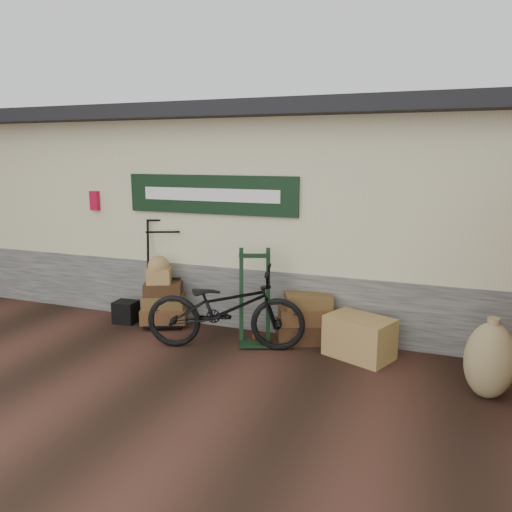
{
  "coord_description": "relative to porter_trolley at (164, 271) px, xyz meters",
  "views": [
    {
      "loc": [
        2.81,
        -5.45,
        2.51
      ],
      "look_at": [
        0.42,
        0.9,
        1.13
      ],
      "focal_mm": 35.0,
      "sensor_mm": 36.0,
      "label": 1
    }
  ],
  "objects": [
    {
      "name": "ground",
      "position": [
        1.03,
        -0.85,
        -0.79
      ],
      "size": [
        80.0,
        80.0,
        0.0
      ],
      "primitive_type": "plane",
      "color": "black",
      "rests_on": "ground"
    },
    {
      "name": "station_building",
      "position": [
        1.03,
        1.89,
        0.82
      ],
      "size": [
        14.4,
        4.1,
        3.2
      ],
      "color": "#4C4C47",
      "rests_on": "ground"
    },
    {
      "name": "porter_trolley",
      "position": [
        0.0,
        0.0,
        0.0
      ],
      "size": [
        0.96,
        0.86,
        1.59
      ],
      "primitive_type": null,
      "rotation": [
        0.0,
        0.0,
        0.41
      ],
      "color": "black",
      "rests_on": "ground"
    },
    {
      "name": "green_barrow",
      "position": [
        1.57,
        -0.32,
        -0.15
      ],
      "size": [
        0.57,
        0.53,
        1.29
      ],
      "primitive_type": null,
      "rotation": [
        0.0,
        0.0,
        0.36
      ],
      "color": "black",
      "rests_on": "ground"
    },
    {
      "name": "suitcase_stack",
      "position": [
        2.19,
        0.0,
        -0.45
      ],
      "size": [
        0.9,
        0.75,
        0.68
      ],
      "primitive_type": null,
      "rotation": [
        0.0,
        0.0,
        0.42
      ],
      "color": "#372011",
      "rests_on": "ground"
    },
    {
      "name": "wicker_hamper",
      "position": [
        2.97,
        -0.29,
        -0.53
      ],
      "size": [
        0.93,
        0.79,
        0.52
      ],
      "primitive_type": "cube",
      "rotation": [
        0.0,
        0.0,
        -0.4
      ],
      "color": "brown",
      "rests_on": "ground"
    },
    {
      "name": "black_trunk",
      "position": [
        -0.56,
        -0.22,
        -0.63
      ],
      "size": [
        0.35,
        0.3,
        0.33
      ],
      "primitive_type": "cube",
      "rotation": [
        0.0,
        0.0,
        0.06
      ],
      "color": "black",
      "rests_on": "ground"
    },
    {
      "name": "bicycle",
      "position": [
        1.27,
        -0.62,
        -0.19
      ],
      "size": [
        1.25,
        2.2,
        1.21
      ],
      "primitive_type": "imported",
      "rotation": [
        0.0,
        0.0,
        1.84
      ],
      "color": "black",
      "rests_on": "ground"
    },
    {
      "name": "burlap_sack_left",
      "position": [
        4.41,
        -0.9,
        -0.38
      ],
      "size": [
        0.56,
        0.48,
        0.82
      ],
      "primitive_type": "ellipsoid",
      "rotation": [
        0.0,
        0.0,
        0.11
      ],
      "color": "olive",
      "rests_on": "ground"
    }
  ]
}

